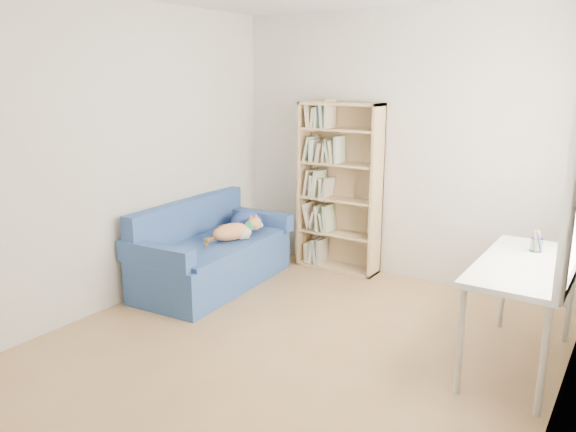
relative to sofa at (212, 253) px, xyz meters
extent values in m
plane|color=olive|center=(1.38, -0.79, -0.30)|extent=(4.00, 4.00, 0.00)
cube|color=silver|center=(1.38, 1.21, 1.00)|extent=(3.50, 0.04, 2.60)
cube|color=silver|center=(1.38, -2.79, 1.00)|extent=(3.50, 0.04, 2.60)
cube|color=silver|center=(-0.37, -0.79, 1.00)|extent=(0.04, 4.00, 2.60)
cube|color=silver|center=(3.13, -0.79, 1.00)|extent=(0.04, 4.00, 2.60)
cube|color=navy|center=(0.03, -0.02, -0.10)|extent=(0.87, 1.67, 0.41)
cube|color=navy|center=(-0.28, -0.02, 0.30)|extent=(0.25, 1.63, 0.40)
cube|color=navy|center=(0.03, 0.72, 0.19)|extent=(0.77, 0.20, 0.18)
cube|color=navy|center=(0.03, -0.76, 0.19)|extent=(0.77, 0.20, 0.18)
cube|color=navy|center=(0.05, -0.02, 0.12)|extent=(0.85, 1.54, 0.05)
ellipsoid|color=navy|center=(0.06, 0.47, 0.22)|extent=(0.31, 0.34, 0.23)
ellipsoid|color=#BC4F15|center=(0.17, 0.08, 0.22)|extent=(0.30, 0.43, 0.16)
ellipsoid|color=silver|center=(0.23, 0.19, 0.20)|extent=(0.16, 0.19, 0.10)
ellipsoid|color=#38240F|center=(0.14, 0.04, 0.26)|extent=(0.17, 0.22, 0.08)
sphere|color=#BC4F15|center=(0.19, 0.36, 0.26)|extent=(0.14, 0.14, 0.14)
cone|color=#BC4F15|center=(0.17, 0.39, 0.32)|extent=(0.07, 0.07, 0.07)
cone|color=#BC4F15|center=(0.17, 0.33, 0.32)|extent=(0.06, 0.07, 0.07)
cylinder|color=#26C269|center=(0.18, 0.29, 0.24)|extent=(0.11, 0.06, 0.11)
cylinder|color=#38240F|center=(0.15, -0.14, 0.19)|extent=(0.06, 0.16, 0.05)
cube|color=tan|center=(0.39, 1.06, 0.55)|extent=(0.03, 0.27, 1.72)
cube|color=tan|center=(1.22, 1.06, 0.55)|extent=(0.03, 0.27, 1.72)
cube|color=tan|center=(0.81, 1.06, 1.40)|extent=(0.86, 0.27, 0.03)
cube|color=tan|center=(0.81, 1.06, -0.29)|extent=(0.86, 0.27, 0.03)
cube|color=tan|center=(0.81, 1.18, 0.55)|extent=(0.86, 0.02, 1.72)
cube|color=white|center=(2.82, -0.08, 0.43)|extent=(0.58, 1.26, 0.04)
cylinder|color=silver|center=(3.06, 0.50, 0.05)|extent=(0.04, 0.04, 0.71)
cylinder|color=silver|center=(3.06, -0.66, 0.05)|extent=(0.04, 0.04, 0.71)
cylinder|color=silver|center=(2.58, 0.50, 0.05)|extent=(0.04, 0.04, 0.71)
cylinder|color=silver|center=(2.58, -0.66, 0.05)|extent=(0.04, 0.04, 0.71)
cylinder|color=white|center=(2.83, 0.22, 0.49)|extent=(0.08, 0.08, 0.09)
camera|label=1|loc=(3.43, -3.93, 1.64)|focal=35.00mm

